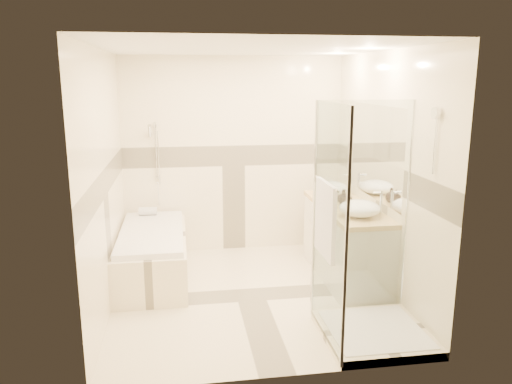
{
  "coord_description": "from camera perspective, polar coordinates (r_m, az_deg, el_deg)",
  "views": [
    {
      "loc": [
        -0.68,
        -4.83,
        2.22
      ],
      "look_at": [
        0.1,
        0.25,
        1.05
      ],
      "focal_mm": 35.0,
      "sensor_mm": 36.0,
      "label": 1
    }
  ],
  "objects": [
    {
      "name": "vessel_sink_near",
      "position": [
        6.06,
        8.61,
        0.41
      ],
      "size": [
        0.41,
        0.41,
        0.17
      ],
      "primitive_type": "ellipsoid",
      "color": "white",
      "rests_on": "vanity"
    },
    {
      "name": "folded_towels",
      "position": [
        6.24,
        8.1,
        0.42
      ],
      "size": [
        0.22,
        0.3,
        0.09
      ],
      "primitive_type": "cube",
      "rotation": [
        0.0,
        0.0,
        -0.23
      ],
      "color": "silver",
      "rests_on": "vanity"
    },
    {
      "name": "room",
      "position": [
        4.99,
        -0.09,
        1.72
      ],
      "size": [
        2.82,
        3.02,
        2.52
      ],
      "color": "beige",
      "rests_on": "ground"
    },
    {
      "name": "bathtub",
      "position": [
        5.81,
        -11.73,
        -6.67
      ],
      "size": [
        0.75,
        1.7,
        0.56
      ],
      "color": "#F0E2C0",
      "rests_on": "ground"
    },
    {
      "name": "rolled_towel",
      "position": [
        6.35,
        -12.27,
        -2.16
      ],
      "size": [
        0.22,
        0.1,
        0.1
      ],
      "primitive_type": "cylinder",
      "rotation": [
        0.0,
        1.57,
        0.0
      ],
      "color": "silver",
      "rests_on": "bathtub"
    },
    {
      "name": "vessel_sink_far",
      "position": [
        5.17,
        11.76,
        -1.85
      ],
      "size": [
        0.42,
        0.42,
        0.17
      ],
      "primitive_type": "ellipsoid",
      "color": "white",
      "rests_on": "vanity"
    },
    {
      "name": "faucet_far",
      "position": [
        5.23,
        14.02,
        -1.04
      ],
      "size": [
        0.11,
        0.03,
        0.26
      ],
      "color": "silver",
      "rests_on": "vanity"
    },
    {
      "name": "vanity",
      "position": [
        5.72,
        10.17,
        -5.64
      ],
      "size": [
        0.58,
        1.62,
        0.85
      ],
      "color": "white",
      "rests_on": "ground"
    },
    {
      "name": "shower_enclosure",
      "position": [
        4.48,
        11.9,
        -9.94
      ],
      "size": [
        0.96,
        0.93,
        2.04
      ],
      "color": "#F0E2C0",
      "rests_on": "ground"
    },
    {
      "name": "faucet_near",
      "position": [
        6.11,
        10.57,
        1.08
      ],
      "size": [
        0.11,
        0.03,
        0.26
      ],
      "color": "silver",
      "rests_on": "vanity"
    },
    {
      "name": "amenity_bottle_a",
      "position": [
        5.52,
        10.39,
        -0.83
      ],
      "size": [
        0.09,
        0.09,
        0.17
      ],
      "primitive_type": "imported",
      "rotation": [
        0.0,
        0.0,
        0.16
      ],
      "color": "black",
      "rests_on": "vanity"
    },
    {
      "name": "amenity_bottle_b",
      "position": [
        5.65,
        9.94,
        -0.54
      ],
      "size": [
        0.17,
        0.17,
        0.17
      ],
      "primitive_type": "imported",
      "rotation": [
        0.0,
        0.0,
        0.42
      ],
      "color": "black",
      "rests_on": "vanity"
    }
  ]
}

